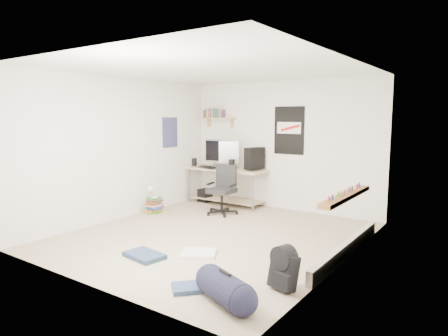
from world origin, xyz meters
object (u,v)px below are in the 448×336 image
Objects in this scene: duffel_bag at (225,290)px; book_stack at (155,206)px; desk at (228,187)px; office_chair at (222,188)px; backpack at (284,271)px.

book_stack is (-3.18, 2.24, 0.01)m from duffel_bag.
desk is at bearing 147.20° from duffel_bag.
duffel_bag is at bearing -64.17° from office_chair.
book_stack is (-0.64, -1.50, -0.21)m from desk.
desk is 4.52m from duffel_bag.
desk is 1.64m from book_stack.
desk is 3.59× the size of book_stack.
desk is 4.23m from backpack.
book_stack is at bearing 167.87° from duffel_bag.
duffel_bag reaches higher than backpack.
desk reaches higher than book_stack.
backpack is (2.44, -2.32, -0.29)m from office_chair.
desk is at bearing 66.73° from book_stack.
book_stack is at bearing -112.76° from desk.
office_chair is 1.31m from book_stack.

